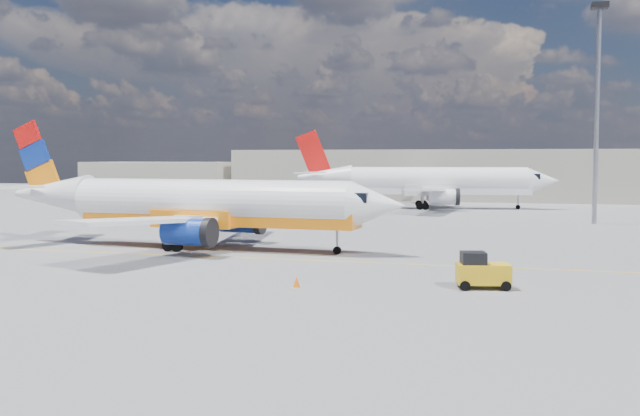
% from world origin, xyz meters
% --- Properties ---
extents(ground, '(240.00, 240.00, 0.00)m').
position_xyz_m(ground, '(0.00, 0.00, 0.00)').
color(ground, slate).
rests_on(ground, ground).
extents(taxi_line, '(70.00, 0.15, 0.01)m').
position_xyz_m(taxi_line, '(0.00, 3.00, 0.01)').
color(taxi_line, yellow).
rests_on(taxi_line, ground).
extents(terminal_main, '(70.00, 14.00, 8.00)m').
position_xyz_m(terminal_main, '(5.00, 75.00, 4.00)').
color(terminal_main, '#B7B09D').
rests_on(terminal_main, ground).
extents(terminal_annex, '(26.00, 10.00, 6.00)m').
position_xyz_m(terminal_annex, '(-45.00, 72.00, 3.00)').
color(terminal_annex, '#B7B09D').
rests_on(terminal_annex, ground).
extents(main_jet, '(32.23, 25.45, 9.77)m').
position_xyz_m(main_jet, '(-8.15, 7.08, 3.25)').
color(main_jet, white).
rests_on(main_jet, ground).
extents(second_jet, '(34.75, 27.12, 10.50)m').
position_xyz_m(second_jet, '(3.89, 53.45, 3.50)').
color(second_jet, white).
rests_on(second_jet, ground).
extents(gse_tug, '(2.89, 2.13, 1.88)m').
position_xyz_m(gse_tug, '(12.65, -4.37, 0.89)').
color(gse_tug, black).
rests_on(gse_tug, ground).
extents(traffic_cone, '(0.45, 0.45, 0.62)m').
position_xyz_m(traffic_cone, '(3.49, -6.69, 0.30)').
color(traffic_cone, white).
rests_on(traffic_cone, ground).
extents(floodlight_mast, '(1.61, 1.61, 22.10)m').
position_xyz_m(floodlight_mast, '(22.45, 35.52, 13.25)').
color(floodlight_mast, '#92939A').
rests_on(floodlight_mast, ground).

